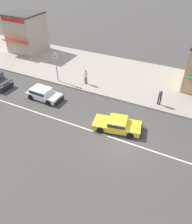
{
  "coord_description": "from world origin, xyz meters",
  "views": [
    {
      "loc": [
        3.85,
        -12.26,
        12.39
      ],
      "look_at": [
        -2.99,
        1.59,
        0.8
      ],
      "focal_mm": 35.0,
      "sensor_mm": 36.0,
      "label": 1
    }
  ],
  "objects_px": {
    "hatchback_white_1": "(43,93)",
    "pedestrian_near_clock": "(86,76)",
    "street_clock": "(56,60)",
    "pedestrian_far_end": "(160,96)",
    "shopfront_mid_block": "(26,32)",
    "sedan_yellow_2": "(117,124)"
  },
  "relations": [
    {
      "from": "hatchback_white_1",
      "to": "pedestrian_near_clock",
      "type": "height_order",
      "value": "pedestrian_near_clock"
    },
    {
      "from": "street_clock",
      "to": "pedestrian_near_clock",
      "type": "bearing_deg",
      "value": 14.3
    },
    {
      "from": "pedestrian_far_end",
      "to": "shopfront_mid_block",
      "type": "height_order",
      "value": "shopfront_mid_block"
    },
    {
      "from": "hatchback_white_1",
      "to": "street_clock",
      "type": "xyz_separation_m",
      "value": [
        -0.65,
        3.57,
        2.05
      ]
    },
    {
      "from": "sedan_yellow_2",
      "to": "pedestrian_far_end",
      "type": "relative_size",
      "value": 2.67
    },
    {
      "from": "street_clock",
      "to": "sedan_yellow_2",
      "type": "bearing_deg",
      "value": -27.03
    },
    {
      "from": "hatchback_white_1",
      "to": "pedestrian_near_clock",
      "type": "xyz_separation_m",
      "value": [
        2.57,
        4.4,
        0.55
      ]
    },
    {
      "from": "sedan_yellow_2",
      "to": "shopfront_mid_block",
      "type": "distance_m",
      "value": 21.44
    },
    {
      "from": "pedestrian_near_clock",
      "to": "pedestrian_far_end",
      "type": "relative_size",
      "value": 1.03
    },
    {
      "from": "pedestrian_near_clock",
      "to": "shopfront_mid_block",
      "type": "relative_size",
      "value": 0.32
    },
    {
      "from": "sedan_yellow_2",
      "to": "pedestrian_far_end",
      "type": "xyz_separation_m",
      "value": [
        2.33,
        5.06,
        0.57
      ]
    },
    {
      "from": "sedan_yellow_2",
      "to": "shopfront_mid_block",
      "type": "xyz_separation_m",
      "value": [
        -18.43,
        10.71,
        2.26
      ]
    },
    {
      "from": "street_clock",
      "to": "pedestrian_far_end",
      "type": "height_order",
      "value": "street_clock"
    },
    {
      "from": "street_clock",
      "to": "shopfront_mid_block",
      "type": "height_order",
      "value": "shopfront_mid_block"
    },
    {
      "from": "hatchback_white_1",
      "to": "pedestrian_far_end",
      "type": "xyz_separation_m",
      "value": [
        10.92,
        3.92,
        0.52
      ]
    },
    {
      "from": "sedan_yellow_2",
      "to": "street_clock",
      "type": "xyz_separation_m",
      "value": [
        -9.23,
        4.71,
        2.1
      ]
    },
    {
      "from": "hatchback_white_1",
      "to": "street_clock",
      "type": "bearing_deg",
      "value": 100.31
    },
    {
      "from": "hatchback_white_1",
      "to": "shopfront_mid_block",
      "type": "height_order",
      "value": "shopfront_mid_block"
    },
    {
      "from": "sedan_yellow_2",
      "to": "shopfront_mid_block",
      "type": "bearing_deg",
      "value": 149.85
    },
    {
      "from": "street_clock",
      "to": "shopfront_mid_block",
      "type": "relative_size",
      "value": 0.63
    },
    {
      "from": "pedestrian_near_clock",
      "to": "pedestrian_far_end",
      "type": "distance_m",
      "value": 8.36
    },
    {
      "from": "hatchback_white_1",
      "to": "pedestrian_far_end",
      "type": "distance_m",
      "value": 11.61
    }
  ]
}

